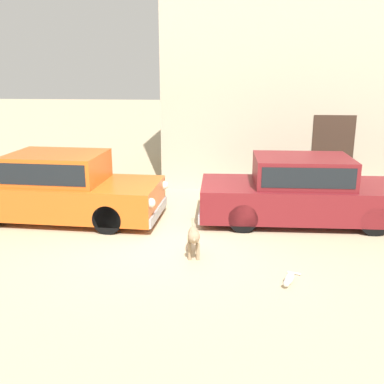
# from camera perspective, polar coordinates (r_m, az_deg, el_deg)

# --- Properties ---
(ground_plane) EXTENTS (80.00, 80.00, 0.00)m
(ground_plane) POSITION_cam_1_polar(r_m,az_deg,el_deg) (8.98, -3.98, -5.79)
(ground_plane) COLOR tan
(parked_sedan_nearest) EXTENTS (4.61, 1.97, 1.50)m
(parked_sedan_nearest) POSITION_cam_1_polar(r_m,az_deg,el_deg) (10.26, -16.63, 0.64)
(parked_sedan_nearest) COLOR #D15619
(parked_sedan_nearest) RESTS_ON ground_plane
(parked_sedan_second) EXTENTS (4.61, 1.79, 1.46)m
(parked_sedan_second) POSITION_cam_1_polar(r_m,az_deg,el_deg) (9.95, 14.05, 0.25)
(parked_sedan_second) COLOR maroon
(parked_sedan_second) RESTS_ON ground_plane
(stray_dog_spotted) EXTENTS (0.27, 1.04, 0.64)m
(stray_dog_spotted) POSITION_cam_1_polar(r_m,az_deg,el_deg) (7.89, 0.21, -5.73)
(stray_dog_spotted) COLOR #997F60
(stray_dog_spotted) RESTS_ON ground_plane
(stray_cat) EXTENTS (0.36, 0.62, 0.15)m
(stray_cat) POSITION_cam_1_polar(r_m,az_deg,el_deg) (7.28, 12.41, -10.87)
(stray_cat) COLOR beige
(stray_cat) RESTS_ON ground_plane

